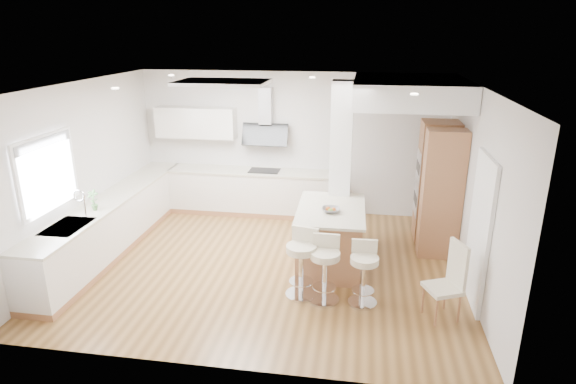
% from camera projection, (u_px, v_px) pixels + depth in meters
% --- Properties ---
extents(ground, '(6.00, 6.00, 0.00)m').
position_uv_depth(ground, '(268.00, 265.00, 7.65)').
color(ground, olive).
rests_on(ground, ground).
extents(ceiling, '(6.00, 5.00, 0.02)m').
position_uv_depth(ceiling, '(268.00, 265.00, 7.65)').
color(ceiling, white).
rests_on(ceiling, ground).
extents(wall_back, '(6.00, 0.04, 2.80)m').
position_uv_depth(wall_back, '(292.00, 144.00, 9.54)').
color(wall_back, silver).
rests_on(wall_back, ground).
extents(wall_left, '(0.04, 5.00, 2.80)m').
position_uv_depth(wall_left, '(82.00, 172.00, 7.65)').
color(wall_left, silver).
rests_on(wall_left, ground).
extents(wall_right, '(0.04, 5.00, 2.80)m').
position_uv_depth(wall_right, '(476.00, 191.00, 6.76)').
color(wall_right, silver).
rests_on(wall_right, ground).
extents(skylight, '(4.10, 2.10, 0.06)m').
position_uv_depth(skylight, '(223.00, 83.00, 7.45)').
color(skylight, white).
rests_on(skylight, ground).
extents(window_left, '(0.06, 1.28, 1.07)m').
position_uv_depth(window_left, '(46.00, 170.00, 6.71)').
color(window_left, white).
rests_on(window_left, ground).
extents(doorway_right, '(0.05, 1.00, 2.10)m').
position_uv_depth(doorway_right, '(479.00, 234.00, 6.33)').
color(doorway_right, '#443B35').
rests_on(doorway_right, ground).
extents(counter_left, '(0.63, 4.50, 1.35)m').
position_uv_depth(counter_left, '(114.00, 222.00, 8.12)').
color(counter_left, '#A66F47').
rests_on(counter_left, ground).
extents(counter_back, '(3.62, 0.63, 2.50)m').
position_uv_depth(counter_back, '(245.00, 179.00, 9.65)').
color(counter_back, '#A66F47').
rests_on(counter_back, ground).
extents(pillar, '(0.35, 0.35, 2.80)m').
position_uv_depth(pillar, '(340.00, 167.00, 7.94)').
color(pillar, white).
rests_on(pillar, ground).
extents(soffit, '(1.78, 2.20, 0.40)m').
position_uv_depth(soffit, '(409.00, 91.00, 7.82)').
color(soffit, white).
rests_on(soffit, ground).
extents(oven_column, '(0.63, 1.21, 2.10)m').
position_uv_depth(oven_column, '(438.00, 187.00, 8.07)').
color(oven_column, '#A66F47').
rests_on(oven_column, ground).
extents(peninsula, '(1.06, 1.58, 1.02)m').
position_uv_depth(peninsula, '(330.00, 236.00, 7.53)').
color(peninsula, '#A66F47').
rests_on(peninsula, ground).
extents(bar_stool_a, '(0.52, 0.52, 0.98)m').
position_uv_depth(bar_stool_a, '(302.00, 259.00, 6.62)').
color(bar_stool_a, silver).
rests_on(bar_stool_a, ground).
extents(bar_stool_b, '(0.42, 0.42, 0.94)m').
position_uv_depth(bar_stool_b, '(325.00, 266.00, 6.49)').
color(bar_stool_b, silver).
rests_on(bar_stool_b, ground).
extents(bar_stool_c, '(0.42, 0.42, 0.89)m').
position_uv_depth(bar_stool_c, '(364.00, 270.00, 6.43)').
color(bar_stool_c, silver).
rests_on(bar_stool_c, ground).
extents(dining_chair, '(0.53, 0.53, 1.04)m').
position_uv_depth(dining_chair, '(450.00, 278.00, 6.10)').
color(dining_chair, beige).
rests_on(dining_chair, ground).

